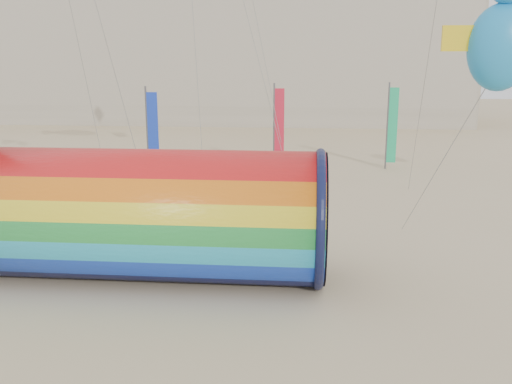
{
  "coord_description": "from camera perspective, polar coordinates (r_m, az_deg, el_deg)",
  "views": [
    {
      "loc": [
        2.1,
        -16.37,
        6.67
      ],
      "look_at": [
        0.5,
        1.5,
        2.4
      ],
      "focal_mm": 40.0,
      "sensor_mm": 36.0,
      "label": 1
    }
  ],
  "objects": [
    {
      "name": "ground",
      "position": [
        17.8,
        -2.06,
        -8.63
      ],
      "size": [
        160.0,
        160.0,
        0.0
      ],
      "primitive_type": "plane",
      "color": "#CCB58C",
      "rests_on": "ground"
    },
    {
      "name": "hotel_building",
      "position": [
        64.0,
        -7.96,
        16.52
      ],
      "size": [
        60.4,
        15.4,
        20.6
      ],
      "color": "#B7AD99",
      "rests_on": "ground"
    },
    {
      "name": "windsock_assembly",
      "position": [
        18.08,
        -15.46,
        -1.76
      ],
      "size": [
        13.73,
        4.18,
        6.33
      ],
      "color": "red",
      "rests_on": "ground"
    },
    {
      "name": "festival_banners",
      "position": [
        32.58,
        2.33,
        6.26
      ],
      "size": [
        13.75,
        5.85,
        5.2
      ],
      "color": "#59595E",
      "rests_on": "ground"
    }
  ]
}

